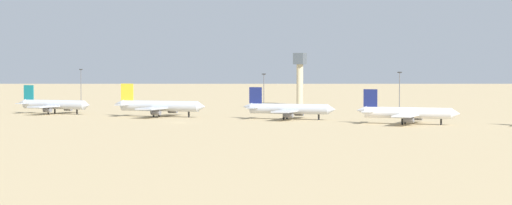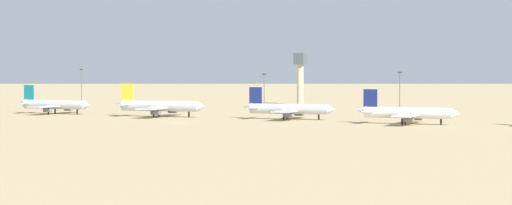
{
  "view_description": "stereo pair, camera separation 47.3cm",
  "coord_description": "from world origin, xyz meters",
  "views": [
    {
      "loc": [
        145.6,
        -260.0,
        18.14
      ],
      "look_at": [
        16.21,
        25.31,
        6.0
      ],
      "focal_mm": 63.88,
      "sensor_mm": 36.0,
      "label": 1
    },
    {
      "loc": [
        146.03,
        -259.8,
        18.14
      ],
      "look_at": [
        16.21,
        25.31,
        6.0
      ],
      "focal_mm": 63.88,
      "sensor_mm": 36.0,
      "label": 2
    }
  ],
  "objects": [
    {
      "name": "parked_jet_teal_1",
      "position": [
        -72.15,
        29.3,
        3.65
      ],
      "size": [
        33.57,
        28.05,
        11.13
      ],
      "rotation": [
        0.0,
        0.0,
        -0.0
      ],
      "color": "silver",
      "rests_on": "ground"
    },
    {
      "name": "ground",
      "position": [
        0.0,
        0.0,
        0.0
      ],
      "size": [
        4000.0,
        4000.0,
        0.0
      ],
      "primitive_type": "plane",
      "color": "tan"
    },
    {
      "name": "parked_jet_navy_4",
      "position": [
        69.91,
        23.13,
        3.63
      ],
      "size": [
        33.47,
        28.12,
        11.06
      ],
      "rotation": [
        0.0,
        0.0,
        0.05
      ],
      "color": "white",
      "rests_on": "ground"
    },
    {
      "name": "ridge_far_west",
      "position": [
        -461.1,
        1058.38,
        32.39
      ],
      "size": [
        241.75,
        213.75,
        64.78
      ],
      "primitive_type": "pyramid",
      "rotation": [
        0.0,
        0.0,
        0.11
      ],
      "color": "slate",
      "rests_on": "ground"
    },
    {
      "name": "light_pole_east",
      "position": [
        -20.3,
        114.4,
        8.88
      ],
      "size": [
        1.8,
        0.5,
        15.34
      ],
      "color": "#59595E",
      "rests_on": "ground"
    },
    {
      "name": "parked_jet_navy_3",
      "position": [
        25.31,
        32.27,
        3.66
      ],
      "size": [
        33.82,
        28.56,
        11.16
      ],
      "rotation": [
        0.0,
        0.0,
        0.09
      ],
      "color": "silver",
      "rests_on": "ground"
    },
    {
      "name": "parked_jet_yellow_2",
      "position": [
        -24.05,
        28.0,
        3.97
      ],
      "size": [
        36.69,
        30.94,
        12.11
      ],
      "rotation": [
        0.0,
        0.0,
        0.08
      ],
      "color": "silver",
      "rests_on": "ground"
    },
    {
      "name": "light_pole_west",
      "position": [
        44.8,
        105.57,
        9.37
      ],
      "size": [
        1.8,
        0.5,
        16.31
      ],
      "color": "#59595E",
      "rests_on": "ground"
    },
    {
      "name": "control_tower",
      "position": [
        -17.41,
        151.05,
        15.13
      ],
      "size": [
        5.2,
        5.2,
        25.07
      ],
      "color": "#C6B793",
      "rests_on": "ground"
    },
    {
      "name": "light_pole_mid",
      "position": [
        -131.07,
        130.79,
        9.87
      ],
      "size": [
        1.8,
        0.5,
        17.27
      ],
      "color": "#59595E",
      "rests_on": "ground"
    }
  ]
}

